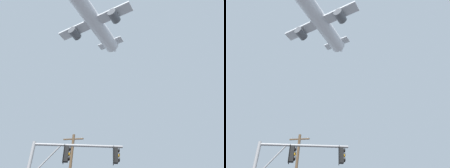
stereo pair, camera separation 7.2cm
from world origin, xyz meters
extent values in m
cylinder|color=gray|center=(-3.59, 6.85, 6.03)|extent=(5.20, 1.17, 0.15)
cylinder|color=gray|center=(-5.40, 6.49, 5.02)|extent=(1.63, 0.40, 2.06)
cube|color=black|center=(-1.42, 7.28, 5.50)|extent=(0.32, 0.36, 0.90)
cylinder|color=black|center=(-1.42, 7.28, 6.01)|extent=(0.05, 0.05, 0.12)
cube|color=black|center=(-1.55, 7.25, 5.50)|extent=(0.11, 0.46, 1.04)
sphere|color=black|center=(-1.27, 7.31, 5.77)|extent=(0.20, 0.20, 0.20)
cylinder|color=black|center=(-1.21, 7.32, 5.83)|extent=(0.08, 0.21, 0.21)
sphere|color=orange|center=(-1.27, 7.31, 5.49)|extent=(0.20, 0.20, 0.20)
cylinder|color=black|center=(-1.21, 7.32, 5.55)|extent=(0.08, 0.21, 0.21)
sphere|color=black|center=(-1.27, 7.31, 5.21)|extent=(0.20, 0.20, 0.20)
cylinder|color=black|center=(-1.21, 7.32, 5.27)|extent=(0.08, 0.21, 0.21)
cube|color=black|center=(-4.26, 6.72, 5.50)|extent=(0.32, 0.36, 0.90)
cylinder|color=black|center=(-4.26, 6.72, 6.01)|extent=(0.05, 0.05, 0.12)
cube|color=black|center=(-4.40, 6.69, 5.50)|extent=(0.11, 0.46, 1.04)
sphere|color=black|center=(-4.12, 6.74, 5.77)|extent=(0.20, 0.20, 0.20)
cylinder|color=black|center=(-4.05, 6.76, 5.83)|extent=(0.08, 0.21, 0.21)
sphere|color=orange|center=(-4.12, 6.74, 5.49)|extent=(0.20, 0.20, 0.20)
cylinder|color=black|center=(-4.05, 6.76, 5.55)|extent=(0.08, 0.21, 0.21)
sphere|color=black|center=(-4.12, 6.74, 5.21)|extent=(0.20, 0.20, 0.20)
cylinder|color=black|center=(-4.05, 6.76, 5.27)|extent=(0.08, 0.21, 0.21)
cube|color=brown|center=(-6.74, 16.08, 10.11)|extent=(2.20, 0.12, 0.12)
cube|color=brown|center=(-6.74, 16.08, 9.41)|extent=(1.80, 0.12, 0.12)
cylinder|color=gray|center=(-7.64, 16.08, 10.23)|extent=(0.10, 0.10, 0.18)
cylinder|color=gray|center=(-5.84, 16.08, 10.23)|extent=(0.10, 0.10, 0.18)
cylinder|color=white|center=(-8.21, 25.81, 43.73)|extent=(10.97, 20.44, 3.65)
cone|color=white|center=(-4.04, 36.32, 43.73)|extent=(3.73, 3.27, 3.10)
cube|color=silver|center=(-8.00, 26.35, 43.18)|extent=(18.96, 9.49, 0.41)
cylinder|color=#595B60|center=(-2.95, 24.34, 42.09)|extent=(2.92, 3.30, 2.05)
cylinder|color=#595B60|center=(-13.05, 28.35, 42.09)|extent=(2.92, 3.30, 2.05)
cube|color=#0C5933|center=(-4.92, 34.09, 45.79)|extent=(1.43, 3.07, 4.34)
cube|color=silver|center=(-4.84, 34.30, 44.07)|extent=(7.12, 4.44, 0.23)
camera|label=1|loc=(-0.34, -5.27, 1.62)|focal=33.83mm
camera|label=2|loc=(-0.27, -5.26, 1.62)|focal=33.83mm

